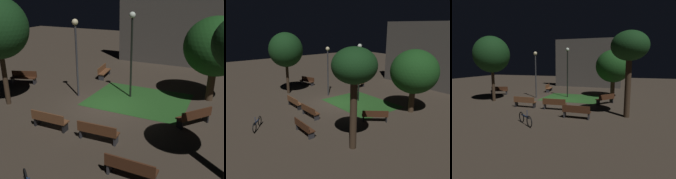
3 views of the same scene
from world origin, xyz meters
TOP-DOWN VIEW (x-y plane):
  - ground_plane at (0.00, 0.00)m, footprint 60.00×60.00m
  - grass_lawn at (1.27, 1.69)m, footprint 5.77×4.43m
  - bench_lawn_edge at (-1.27, -3.40)m, footprint 1.81×0.51m
  - bench_front_left at (1.28, -3.40)m, footprint 1.82×0.56m
  - bench_back_row at (-7.08, 1.08)m, footprint 1.86×1.07m
  - bench_near_trees at (4.77, -0.18)m, footprint 1.51×1.70m
  - bench_path_side at (-2.66, 4.81)m, footprint 0.75×1.85m
  - bench_by_lamp at (3.41, -5.06)m, footprint 1.80×0.48m
  - tree_lawn_side at (5.08, 3.50)m, footprint 3.56×3.56m
  - lamp_post_near_wall at (0.65, 1.96)m, footprint 0.36×0.36m
  - lamp_post_plaza_west at (-2.32, 0.71)m, footprint 0.36×0.36m
  - building_wall_backdrop at (0.95, 10.79)m, footprint 9.56×0.80m

SIDE VIEW (x-z plane):
  - ground_plane at x=0.00m, z-range 0.00..0.00m
  - grass_lawn at x=1.27m, z-range 0.00..0.01m
  - bench_lawn_edge at x=-1.27m, z-range 0.04..0.92m
  - bench_front_left at x=1.28m, z-range 0.04..0.92m
  - bench_back_row at x=-7.08m, z-range 0.04..0.92m
  - bench_near_trees at x=4.77m, z-range 0.04..0.92m
  - bench_path_side at x=-2.66m, z-range 0.04..0.92m
  - bench_by_lamp at x=3.41m, z-range 0.04..0.92m
  - lamp_post_plaza_west at x=-2.32m, z-range 0.82..5.47m
  - tree_lawn_side at x=5.08m, z-range 0.75..5.63m
  - lamp_post_near_wall at x=0.65m, z-range 0.86..5.90m
  - building_wall_backdrop at x=0.95m, z-range 0.00..6.95m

